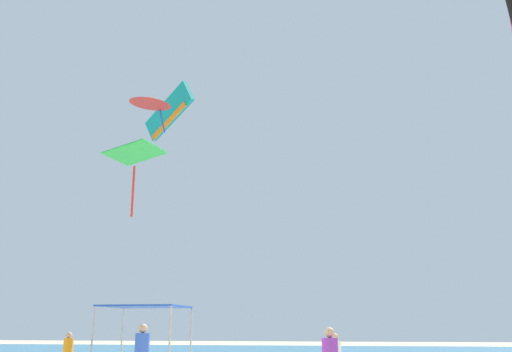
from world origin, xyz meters
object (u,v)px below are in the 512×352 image
canopy_tent (145,309)px  kite_delta_red (151,101)px  kite_parafoil_teal (169,112)px  kite_diamond_green (135,156)px  person_leftmost (142,350)px  person_rightmost (68,349)px

canopy_tent → kite_delta_red: size_ratio=0.79×
kite_parafoil_teal → canopy_tent: bearing=146.3°
kite_diamond_green → kite_delta_red: kite_delta_red is taller
canopy_tent → kite_parafoil_teal: size_ratio=0.60×
canopy_tent → person_leftmost: size_ratio=1.57×
person_rightmost → kite_parafoil_teal: (-2.18, 17.70, 16.72)m
canopy_tent → kite_diamond_green: kite_diamond_green is taller
person_leftmost → person_rightmost: size_ratio=1.18×
kite_delta_red → kite_parafoil_teal: bearing=-154.8°
kite_parafoil_teal → kite_diamond_green: bearing=145.0°
kite_diamond_green → kite_delta_red: 18.94m
canopy_tent → kite_parafoil_teal: kite_parafoil_teal is taller
person_leftmost → kite_delta_red: kite_delta_red is taller
person_leftmost → kite_parafoil_teal: 28.17m
canopy_tent → person_rightmost: (-3.09, 0.10, -1.49)m
kite_diamond_green → kite_delta_red: (-5.36, 15.82, 8.93)m
person_rightmost → kite_delta_red: kite_delta_red is taller
kite_delta_red → kite_diamond_green: bearing=40.9°
person_rightmost → kite_diamond_green: size_ratio=0.63×
canopy_tent → kite_parafoil_teal: (-5.27, 17.80, 15.22)m
kite_parafoil_teal → person_rightmost: bearing=136.8°
canopy_tent → kite_diamond_green: (0.35, -2.85, 5.28)m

